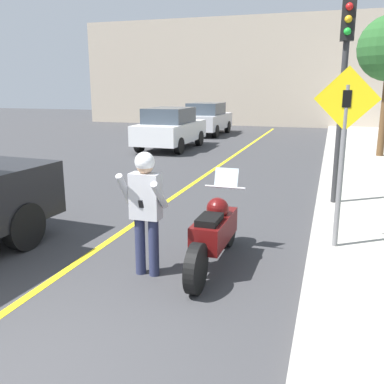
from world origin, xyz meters
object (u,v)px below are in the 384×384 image
Objects in this scene: person_biker at (146,202)px; parked_car_white at (170,128)px; motorcycle at (215,232)px; parked_car_silver at (207,118)px; crossing_sign at (343,142)px; traffic_light at (345,66)px.

person_biker is 12.19m from parked_car_white.
parked_car_silver is at bearing 106.48° from motorcycle.
person_biker is (-0.80, -0.57, 0.52)m from motorcycle.
parked_car_white is at bearing -89.19° from parked_car_silver.
parked_car_white is 1.00× the size of parked_car_silver.
motorcycle is at bearing -66.17° from parked_car_white.
person_biker is at bearing -147.55° from crossing_sign.
parked_car_silver is (-4.91, 16.59, 0.34)m from motorcycle.
motorcycle is 0.56× the size of parked_car_silver.
motorcycle is 0.89× the size of crossing_sign.
traffic_light is at bearing -63.25° from parked_car_silver.
traffic_light reaches higher than crossing_sign.
person_biker is 0.40× the size of parked_car_white.
parked_car_silver is (-6.55, 15.61, -0.88)m from crossing_sign.
parked_car_silver is at bearing 103.47° from person_biker.
parked_car_silver is at bearing 112.76° from crossing_sign.
crossing_sign reaches higher than person_biker.
person_biker reaches higher than parked_car_silver.
crossing_sign is at bearing 32.45° from person_biker.
person_biker is at bearing -70.69° from parked_car_white.
crossing_sign is 2.91m from traffic_light.
crossing_sign is 0.63× the size of parked_car_silver.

